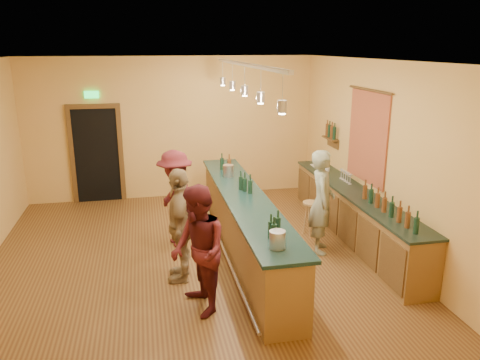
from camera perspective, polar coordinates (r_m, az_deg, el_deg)
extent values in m
plane|color=#5A3219|center=(7.93, -6.04, -9.54)|extent=(7.00, 7.00, 0.00)
cube|color=silver|center=(7.16, -6.81, 14.24)|extent=(6.50, 7.00, 0.02)
cube|color=gold|center=(10.80, -8.23, 6.24)|extent=(6.50, 0.02, 3.20)
cube|color=gold|center=(4.11, -1.54, -10.20)|extent=(6.50, 0.02, 3.20)
cube|color=gold|center=(8.32, 16.49, 2.81)|extent=(0.02, 7.00, 3.20)
cube|color=black|center=(10.92, -17.04, 2.86)|extent=(0.95, 0.06, 2.10)
cube|color=#4C2C16|center=(10.96, -19.78, 2.66)|extent=(0.10, 0.08, 2.10)
cube|color=#4C2C16|center=(10.86, -14.30, 3.00)|extent=(0.10, 0.08, 2.10)
cube|color=#4C2C16|center=(10.71, -17.54, 8.57)|extent=(1.15, 0.08, 0.10)
cube|color=#19E54C|center=(10.68, -17.66, 9.89)|extent=(0.30, 0.04, 0.15)
cube|color=#A7212B|center=(8.61, 15.27, 5.03)|extent=(0.03, 1.40, 1.60)
cube|color=#4C2C16|center=(9.97, 10.93, 5.01)|extent=(0.16, 0.55, 0.03)
cube|color=#4C2C16|center=(10.02, 11.28, 4.46)|extent=(0.03, 0.55, 0.18)
cube|color=brown|center=(8.69, 13.65, -4.35)|extent=(0.55, 4.50, 0.90)
cube|color=black|center=(8.54, 13.85, -1.39)|extent=(0.60, 4.55, 0.04)
cylinder|color=silver|center=(9.66, 10.62, 1.23)|extent=(0.09, 0.09, 0.09)
cube|color=silver|center=(10.11, 9.39, 1.72)|extent=(0.22, 0.30, 0.01)
cube|color=brown|center=(7.86, 0.53, -5.71)|extent=(0.60, 5.00, 1.00)
cube|color=#122A28|center=(7.68, 0.54, -2.07)|extent=(0.70, 5.10, 0.05)
cylinder|color=silver|center=(7.93, -2.04, -8.25)|extent=(0.05, 5.00, 0.05)
cylinder|color=silver|center=(5.71, 4.57, -7.25)|extent=(0.20, 0.20, 0.22)
cylinder|color=silver|center=(8.76, -1.45, 1.15)|extent=(0.20, 0.20, 0.22)
cube|color=silver|center=(7.30, 0.59, 13.91)|extent=(0.06, 4.60, 0.05)
cylinder|color=silver|center=(5.38, 5.22, 11.03)|extent=(0.01, 0.01, 0.35)
cylinder|color=#A5A5AD|center=(5.40, 5.17, 8.92)|extent=(0.11, 0.11, 0.14)
cylinder|color=#FFEABF|center=(5.41, 5.14, 8.08)|extent=(0.08, 0.08, 0.02)
cylinder|color=silver|center=(6.34, 2.55, 11.84)|extent=(0.01, 0.01, 0.35)
cylinder|color=#A5A5AD|center=(6.35, 2.53, 10.05)|extent=(0.11, 0.11, 0.14)
cylinder|color=#FFEABF|center=(6.36, 2.52, 9.33)|extent=(0.08, 0.08, 0.02)
cylinder|color=silver|center=(7.31, 0.58, 12.42)|extent=(0.01, 0.01, 0.35)
cylinder|color=#A5A5AD|center=(7.32, 0.58, 10.86)|extent=(0.11, 0.11, 0.14)
cylinder|color=#FFEABF|center=(7.33, 0.58, 10.24)|extent=(0.08, 0.08, 0.02)
cylinder|color=silver|center=(8.29, -0.93, 12.86)|extent=(0.01, 0.01, 0.35)
cylinder|color=#A5A5AD|center=(8.30, -0.93, 11.48)|extent=(0.11, 0.11, 0.14)
cylinder|color=#FFEABF|center=(8.31, -0.92, 10.93)|extent=(0.08, 0.08, 0.02)
cylinder|color=silver|center=(9.27, -2.13, 13.19)|extent=(0.01, 0.01, 0.35)
cylinder|color=#A5A5AD|center=(9.28, -2.12, 11.96)|extent=(0.11, 0.11, 0.14)
cylinder|color=#FFEABF|center=(9.29, -2.11, 11.47)|extent=(0.08, 0.08, 0.02)
imported|color=gray|center=(7.98, 9.95, -2.64)|extent=(0.61, 0.75, 1.78)
imported|color=#59191E|center=(6.12, -5.11, -8.61)|extent=(0.81, 0.95, 1.73)
imported|color=#997A51|center=(6.99, -7.26, -5.45)|extent=(0.59, 1.07, 1.73)
imported|color=#59191E|center=(8.23, -7.84, -2.22)|extent=(0.88, 1.22, 1.71)
cylinder|color=olive|center=(8.70, 8.68, -2.80)|extent=(0.31, 0.31, 0.04)
cylinder|color=olive|center=(8.85, 9.33, -4.72)|extent=(0.04, 0.04, 0.61)
cylinder|color=olive|center=(8.88, 8.00, -4.59)|extent=(0.04, 0.04, 0.61)
cylinder|color=olive|center=(8.70, 8.46, -5.06)|extent=(0.04, 0.04, 0.61)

